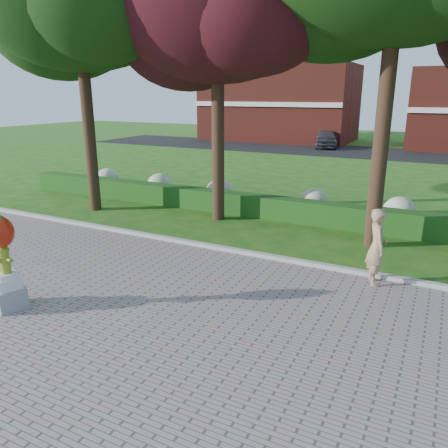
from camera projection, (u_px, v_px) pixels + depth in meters
name	position (u px, v px, depth m)	size (l,w,h in m)	color
ground	(174.00, 293.00, 10.09)	(100.00, 100.00, 0.00)	#1D5615
walkway	(29.00, 394.00, 6.67)	(40.00, 14.00, 0.04)	gray
curb	(231.00, 250.00, 12.63)	(40.00, 0.18, 0.15)	#ADADA5
lawn_hedge	(279.00, 208.00, 15.95)	(24.00, 0.70, 0.80)	#234A15
hydrangea_row	(303.00, 200.00, 16.51)	(20.10, 1.10, 0.99)	#B3B58A
street	(373.00, 153.00, 33.97)	(50.00, 8.00, 0.02)	black
building_left	(280.00, 103.00, 42.44)	(14.00, 8.00, 7.00)	maroon
tree_mid_left	(216.00, 1.00, 14.10)	(8.25, 7.04, 10.69)	black
hydrant_sculpture	(5.00, 259.00, 9.02)	(0.73, 0.73, 2.08)	gray
woman	(377.00, 247.00, 10.28)	(0.68, 0.44, 1.86)	tan
parked_car	(327.00, 138.00, 36.92)	(1.77, 4.39, 1.50)	#3F4047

